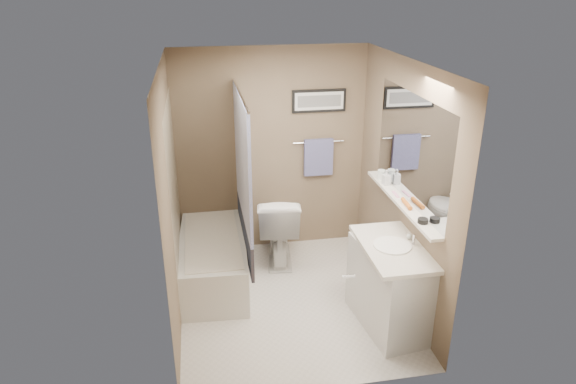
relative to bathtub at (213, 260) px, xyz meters
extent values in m
plane|color=silver|center=(0.75, -0.54, -0.25)|extent=(2.50, 2.50, 0.00)
cube|color=white|center=(0.75, -0.54, 2.13)|extent=(2.20, 2.50, 0.04)
cube|color=brown|center=(0.75, 0.69, 0.95)|extent=(2.20, 0.04, 2.40)
cube|color=brown|center=(0.75, -1.77, 0.95)|extent=(2.20, 0.04, 2.40)
cube|color=brown|center=(-0.33, -0.54, 0.95)|extent=(0.04, 2.50, 2.40)
cube|color=brown|center=(1.83, -0.54, 0.95)|extent=(0.04, 2.50, 2.40)
cube|color=tan|center=(-0.34, -0.04, 0.75)|extent=(0.02, 1.55, 2.00)
cylinder|color=silver|center=(0.35, -0.04, 1.80)|extent=(0.02, 1.55, 0.02)
cube|color=white|center=(0.35, -0.04, 1.15)|extent=(0.03, 1.45, 1.28)
cube|color=#262F47|center=(0.35, -0.04, 0.33)|extent=(0.03, 1.45, 0.36)
cube|color=silver|center=(1.84, -0.69, 1.37)|extent=(0.02, 1.60, 1.00)
cube|color=silver|center=(1.79, -0.69, 0.85)|extent=(0.12, 1.60, 0.03)
cylinder|color=silver|center=(1.30, 0.67, 1.05)|extent=(0.60, 0.02, 0.02)
cube|color=#8589C2|center=(1.30, 0.65, 0.87)|extent=(0.34, 0.05, 0.44)
cube|color=black|center=(1.30, 0.69, 1.53)|extent=(0.62, 0.02, 0.26)
cube|color=white|center=(1.30, 0.68, 1.53)|extent=(0.56, 0.00, 0.20)
cube|color=#595959|center=(1.30, 0.67, 1.53)|extent=(0.50, 0.00, 0.13)
cube|color=silver|center=(1.30, -1.78, 0.75)|extent=(0.80, 0.02, 2.00)
cylinder|color=silver|center=(0.97, -1.73, 0.75)|extent=(0.10, 0.02, 0.02)
cube|color=silver|center=(0.00, 0.00, 0.00)|extent=(0.78, 1.53, 0.50)
cube|color=white|center=(0.00, 0.00, 0.25)|extent=(0.56, 1.36, 0.02)
imported|color=white|center=(0.77, 0.33, 0.17)|extent=(0.56, 0.87, 0.83)
cube|color=silver|center=(1.60, -1.07, 0.15)|extent=(0.61, 0.96, 0.80)
cube|color=beige|center=(1.59, -1.07, 0.57)|extent=(0.54, 0.96, 0.04)
cylinder|color=white|center=(1.58, -1.07, 0.60)|extent=(0.34, 0.34, 0.01)
cylinder|color=silver|center=(1.78, -1.07, 0.64)|extent=(0.02, 0.02, 0.10)
sphere|color=silver|center=(1.78, -0.97, 0.62)|extent=(0.05, 0.05, 0.05)
cylinder|color=black|center=(1.79, -1.19, 0.89)|extent=(0.09, 0.09, 0.04)
cylinder|color=#CE641D|center=(1.79, -0.83, 0.89)|extent=(0.05, 0.22, 0.04)
cube|color=pink|center=(1.79, -0.56, 0.87)|extent=(0.04, 0.16, 0.01)
cylinder|color=white|center=(1.79, -0.14, 0.92)|extent=(0.08, 0.08, 0.10)
imported|color=#999999|center=(1.79, -0.29, 0.94)|extent=(0.08, 0.08, 0.15)
camera|label=1|loc=(-0.06, -4.89, 2.82)|focal=32.00mm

